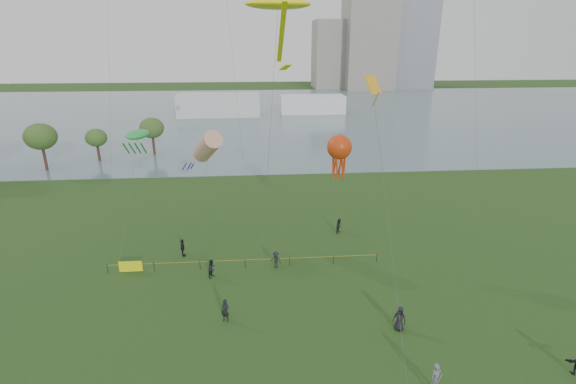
{
  "coord_description": "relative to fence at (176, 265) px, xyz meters",
  "views": [
    {
      "loc": [
        -2.45,
        -20.59,
        19.04
      ],
      "look_at": [
        0.0,
        10.0,
        8.0
      ],
      "focal_mm": 26.0,
      "sensor_mm": 36.0,
      "label": 1
    }
  ],
  "objects": [
    {
      "name": "kite_flyer",
      "position": [
        17.24,
        -15.12,
        0.42
      ],
      "size": [
        0.79,
        0.61,
        1.94
      ],
      "primitive_type": "imported",
      "rotation": [
        0.0,
        0.0,
        0.22
      ],
      "color": "slate",
      "rests_on": "ground_plane"
    },
    {
      "name": "trees",
      "position": [
        -29.65,
        32.12,
        5.26
      ],
      "size": [
        31.98,
        17.41,
        8.87
      ],
      "color": "#382119",
      "rests_on": "ground_plane"
    },
    {
      "name": "spectator_b",
      "position": [
        8.86,
        -0.22,
        0.22
      ],
      "size": [
        1.16,
        1.01,
        1.56
      ],
      "primitive_type": "imported",
      "rotation": [
        0.0,
        0.0,
        -0.53
      ],
      "color": "black",
      "rests_on": "ground_plane"
    },
    {
      "name": "spectator_f",
      "position": [
        4.83,
        -7.54,
        0.32
      ],
      "size": [
        0.75,
        0.64,
        1.76
      ],
      "primitive_type": "imported",
      "rotation": [
        0.0,
        0.0,
        -0.4
      ],
      "color": "black",
      "rests_on": "ground_plane"
    },
    {
      "name": "kite_octopus",
      "position": [
        14.6,
        1.84,
        9.83
      ],
      "size": [
        2.18,
        2.18,
        11.55
      ],
      "rotation": [
        0.0,
        0.0,
        0.21
      ],
      "color": "#3F3F42"
    },
    {
      "name": "spectator_g",
      "position": [
        15.93,
        6.54,
        0.24
      ],
      "size": [
        0.92,
        0.97,
        1.58
      ],
      "primitive_type": "imported",
      "rotation": [
        0.0,
        0.0,
        0.99
      ],
      "color": "black",
      "rests_on": "ground_plane"
    },
    {
      "name": "building_low",
      "position": [
        41.76,
        155.47,
        13.45
      ],
      "size": [
        16.0,
        18.0,
        28.0
      ],
      "primitive_type": "cube",
      "color": "gray",
      "rests_on": "ground_plane"
    },
    {
      "name": "ground_plane",
      "position": [
        9.76,
        -12.53,
        -0.55
      ],
      "size": [
        400.0,
        400.0,
        0.0
      ],
      "primitive_type": "plane",
      "color": "#183310"
    },
    {
      "name": "kite_creature",
      "position": [
        -4.34,
        8.73,
        9.84
      ],
      "size": [
        2.13,
        9.16,
        10.82
      ],
      "rotation": [
        0.0,
        0.0,
        0.02
      ],
      "color": "#3F3F42"
    },
    {
      "name": "building_mid",
      "position": [
        55.76,
        149.47,
        18.45
      ],
      "size": [
        20.0,
        20.0,
        38.0
      ],
      "primitive_type": "cube",
      "color": "gray",
      "rests_on": "ground_plane"
    },
    {
      "name": "pavilion_right",
      "position": [
        23.76,
        85.47,
        1.95
      ],
      "size": [
        18.0,
        7.0,
        5.0
      ],
      "primitive_type": "cube",
      "color": "white",
      "rests_on": "ground_plane"
    },
    {
      "name": "spectator_d",
      "position": [
        17.01,
        -9.5,
        0.36
      ],
      "size": [
        1.06,
        0.95,
        1.82
      ],
      "primitive_type": "imported",
      "rotation": [
        0.0,
        0.0,
        -0.53
      ],
      "color": "black",
      "rests_on": "ground_plane"
    },
    {
      "name": "spectator_a",
      "position": [
        3.33,
        -1.39,
        0.27
      ],
      "size": [
        0.92,
        1.0,
        1.65
      ],
      "primitive_type": "imported",
      "rotation": [
        0.0,
        0.0,
        1.11
      ],
      "color": "black",
      "rests_on": "ground_plane"
    },
    {
      "name": "kite_delta",
      "position": [
        16.2,
        -2.32,
        14.71
      ],
      "size": [
        1.62,
        14.16,
        16.73
      ],
      "rotation": [
        0.0,
        0.0,
        0.32
      ],
      "color": "#3F3F42"
    },
    {
      "name": "kite_windsock",
      "position": [
        2.67,
        6.69,
        9.0
      ],
      "size": [
        4.26,
        5.62,
        11.48
      ],
      "rotation": [
        0.0,
        0.0,
        0.08
      ],
      "color": "#3F3F42"
    },
    {
      "name": "fence",
      "position": [
        0.0,
        0.0,
        0.0
      ],
      "size": [
        24.07,
        0.07,
        1.05
      ],
      "color": "black",
      "rests_on": "ground_plane"
    },
    {
      "name": "kite_stingray",
      "position": [
        9.46,
        3.81,
        21.36
      ],
      "size": [
        5.4,
        10.16,
        22.4
      ],
      "rotation": [
        0.0,
        0.0,
        -0.42
      ],
      "color": "#3F3F42"
    },
    {
      "name": "lake",
      "position": [
        9.76,
        87.47,
        -0.53
      ],
      "size": [
        400.0,
        120.0,
        0.08
      ],
      "primitive_type": "cube",
      "color": "slate",
      "rests_on": "ground_plane"
    },
    {
      "name": "pavilion_left",
      "position": [
        -2.24,
        82.47,
        2.45
      ],
      "size": [
        22.0,
        8.0,
        6.0
      ],
      "primitive_type": "cube",
      "color": "silver",
      "rests_on": "ground_plane"
    },
    {
      "name": "spectator_c",
      "position": [
        0.23,
        2.59,
        0.32
      ],
      "size": [
        0.6,
        1.08,
        1.74
      ],
      "primitive_type": "imported",
      "rotation": [
        0.0,
        0.0,
        1.75
      ],
      "color": "black",
      "rests_on": "ground_plane"
    }
  ]
}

